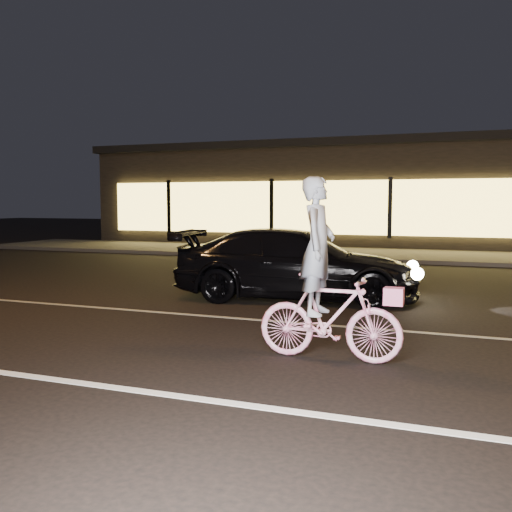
% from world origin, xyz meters
% --- Properties ---
extents(ground, '(90.00, 90.00, 0.00)m').
position_xyz_m(ground, '(0.00, 0.00, 0.00)').
color(ground, black).
rests_on(ground, ground).
extents(lane_stripe_near, '(60.00, 0.12, 0.01)m').
position_xyz_m(lane_stripe_near, '(0.00, -1.50, 0.00)').
color(lane_stripe_near, silver).
rests_on(lane_stripe_near, ground).
extents(lane_stripe_far, '(60.00, 0.10, 0.01)m').
position_xyz_m(lane_stripe_far, '(0.00, 2.00, 0.00)').
color(lane_stripe_far, gray).
rests_on(lane_stripe_far, ground).
extents(sidewalk, '(30.00, 4.00, 0.12)m').
position_xyz_m(sidewalk, '(0.00, 13.00, 0.06)').
color(sidewalk, '#383533').
rests_on(sidewalk, ground).
extents(storefront, '(25.40, 8.42, 4.20)m').
position_xyz_m(storefront, '(0.00, 18.97, 2.15)').
color(storefront, black).
rests_on(storefront, ground).
extents(cyclist, '(1.67, 0.57, 2.10)m').
position_xyz_m(cyclist, '(1.18, 0.21, 0.75)').
color(cyclist, '#EB337C').
rests_on(cyclist, ground).
extents(sedan, '(4.74, 2.51, 1.31)m').
position_xyz_m(sedan, '(-0.33, 4.07, 0.65)').
color(sedan, black).
rests_on(sedan, ground).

